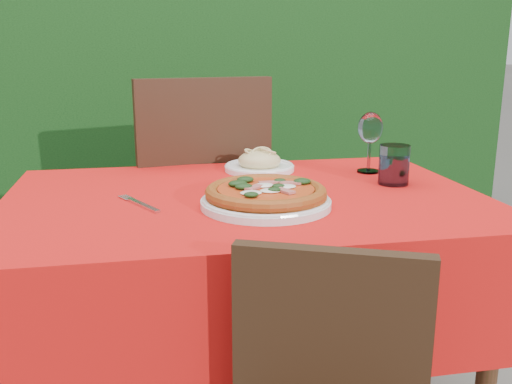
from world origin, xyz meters
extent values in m
cube|color=black|center=(0.00, 1.55, 0.80)|extent=(3.20, 0.55, 1.60)
cube|color=#402414|center=(0.00, 0.00, 0.72)|extent=(1.20, 0.80, 0.04)
cylinder|color=#402414|center=(0.54, -0.34, 0.35)|extent=(0.05, 0.05, 0.70)
cylinder|color=#402414|center=(-0.54, 0.34, 0.35)|extent=(0.05, 0.05, 0.70)
cylinder|color=#402414|center=(0.54, 0.34, 0.35)|extent=(0.05, 0.05, 0.70)
cube|color=red|center=(0.00, 0.00, 0.59)|extent=(1.26, 0.86, 0.32)
cube|color=black|center=(0.06, -0.56, 0.60)|extent=(0.34, 0.17, 0.39)
cube|color=black|center=(-0.09, 0.67, 0.50)|extent=(0.53, 0.53, 0.04)
cube|color=black|center=(-0.06, 0.46, 0.78)|extent=(0.47, 0.12, 0.51)
cylinder|color=black|center=(0.08, 0.90, 0.24)|extent=(0.04, 0.04, 0.48)
cylinder|color=black|center=(-0.32, 0.83, 0.24)|extent=(0.04, 0.04, 0.48)
cylinder|color=black|center=(0.14, 0.50, 0.24)|extent=(0.04, 0.04, 0.48)
cylinder|color=black|center=(-0.25, 0.44, 0.24)|extent=(0.04, 0.04, 0.48)
cylinder|color=silver|center=(0.03, -0.12, 0.76)|extent=(0.32, 0.32, 0.02)
cylinder|color=#B05218|center=(0.03, -0.12, 0.78)|extent=(0.39, 0.39, 0.02)
cylinder|color=#A8190A|center=(0.03, -0.12, 0.79)|extent=(0.31, 0.31, 0.01)
cylinder|color=white|center=(0.10, 0.29, 0.76)|extent=(0.22, 0.22, 0.02)
ellipsoid|color=beige|center=(0.10, 0.29, 0.78)|extent=(0.16, 0.16, 0.06)
cylinder|color=silver|center=(0.44, 0.04, 0.80)|extent=(0.09, 0.09, 0.11)
cylinder|color=#A4C9DF|center=(0.44, 0.04, 0.79)|extent=(0.07, 0.07, 0.08)
cylinder|color=silver|center=(0.43, 0.20, 0.75)|extent=(0.07, 0.07, 0.01)
cylinder|color=silver|center=(0.43, 0.20, 0.80)|extent=(0.01, 0.01, 0.10)
ellipsoid|color=silver|center=(0.43, 0.20, 0.89)|extent=(0.08, 0.08, 0.10)
cube|color=silver|center=(-0.27, -0.06, 0.75)|extent=(0.12, 0.20, 0.01)
camera|label=1|loc=(-0.25, -1.45, 1.14)|focal=40.00mm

